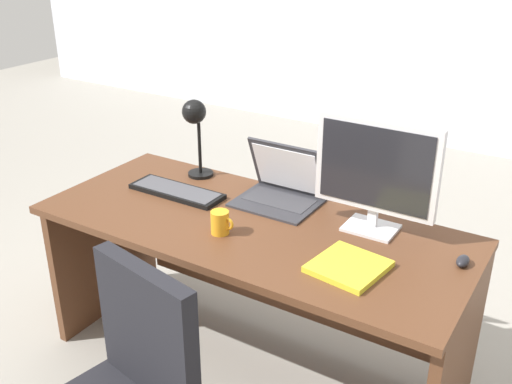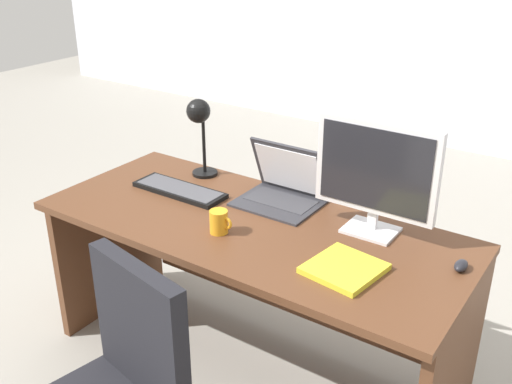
{
  "view_description": "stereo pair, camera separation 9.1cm",
  "coord_description": "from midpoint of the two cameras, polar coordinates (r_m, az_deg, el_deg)",
  "views": [
    {
      "loc": [
        1.14,
        -1.79,
        1.83
      ],
      "look_at": [
        0.0,
        0.04,
        0.85
      ],
      "focal_mm": 41.79,
      "sensor_mm": 36.0,
      "label": 1
    },
    {
      "loc": [
        1.21,
        -1.74,
        1.83
      ],
      "look_at": [
        0.0,
        0.04,
        0.85
      ],
      "focal_mm": 41.79,
      "sensor_mm": 36.0,
      "label": 2
    }
  ],
  "objects": [
    {
      "name": "monitor",
      "position": [
        2.27,
        12.52,
        1.87
      ],
      "size": [
        0.48,
        0.16,
        0.45
      ],
      "color": "silver",
      "rests_on": "desk"
    },
    {
      "name": "coffee_mug",
      "position": [
        2.3,
        -2.41,
        -2.88
      ],
      "size": [
        0.1,
        0.07,
        0.09
      ],
      "color": "orange",
      "rests_on": "desk"
    },
    {
      "name": "mouse",
      "position": [
        2.21,
        20.16,
        -6.64
      ],
      "size": [
        0.04,
        0.08,
        0.03
      ],
      "color": "black",
      "rests_on": "desk"
    },
    {
      "name": "ground",
      "position": [
        3.93,
        12.83,
        -3.93
      ],
      "size": [
        12.0,
        12.0,
        0.0
      ],
      "primitive_type": "plane",
      "color": "gray"
    },
    {
      "name": "keyboard",
      "position": [
        2.67,
        -6.37,
        0.2
      ],
      "size": [
        0.44,
        0.15,
        0.02
      ],
      "color": "black",
      "rests_on": "desk"
    },
    {
      "name": "book",
      "position": [
        2.1,
        9.69,
        -7.24
      ],
      "size": [
        0.26,
        0.27,
        0.02
      ],
      "color": "yellow",
      "rests_on": "desk"
    },
    {
      "name": "laptop",
      "position": [
        2.56,
        3.84,
        0.78
      ],
      "size": [
        0.34,
        0.28,
        0.26
      ],
      "color": "#2D2D33",
      "rests_on": "desk"
    },
    {
      "name": "desk_lamp",
      "position": [
        2.74,
        -4.48,
        6.77
      ],
      "size": [
        0.12,
        0.15,
        0.38
      ],
      "color": "black",
      "rests_on": "desk"
    },
    {
      "name": "desk",
      "position": [
        2.54,
        1.23,
        -6.81
      ],
      "size": [
        1.76,
        0.75,
        0.73
      ],
      "color": "#56331E",
      "rests_on": "ground"
    }
  ]
}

